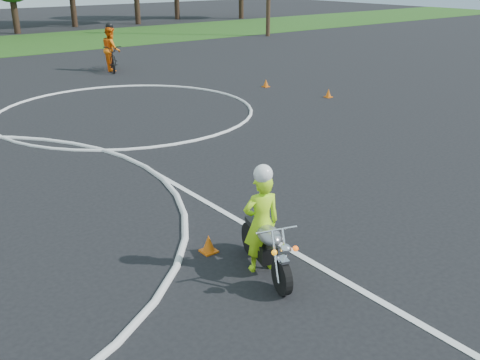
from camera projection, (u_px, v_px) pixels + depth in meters
primary_motorcycle at (266, 246)px, 7.87m from camera, size 0.80×1.69×0.92m
rider_primary_grp at (261, 220)px, 7.83m from camera, size 0.65×0.52×1.70m
rider_second_grp at (112, 54)px, 23.69m from camera, size 1.46×2.31×2.10m
traffic_cones at (83, 177)px, 11.33m from camera, size 19.27×11.31×0.30m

